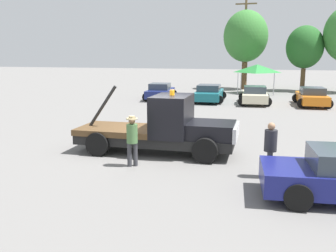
% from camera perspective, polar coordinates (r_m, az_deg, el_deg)
% --- Properties ---
extents(ground_plane, '(160.00, 160.00, 0.00)m').
position_cam_1_polar(ground_plane, '(14.25, -1.94, -4.04)').
color(ground_plane, slate).
extents(tow_truck, '(6.07, 2.33, 2.51)m').
position_cam_1_polar(tow_truck, '(13.94, -0.50, -0.42)').
color(tow_truck, black).
rests_on(tow_truck, ground).
extents(person_near_truck, '(0.38, 0.38, 1.69)m').
position_cam_1_polar(person_near_truck, '(11.59, 15.34, -2.96)').
color(person_near_truck, '#38383D').
rests_on(person_near_truck, ground).
extents(person_at_hood, '(0.38, 0.38, 1.70)m').
position_cam_1_polar(person_at_hood, '(12.35, -5.49, -1.65)').
color(person_at_hood, '#38383D').
rests_on(person_at_hood, ground).
extents(parked_car_navy, '(2.68, 4.55, 1.34)m').
position_cam_1_polar(parked_car_navy, '(30.80, -1.19, 5.26)').
color(parked_car_navy, navy).
rests_on(parked_car_navy, ground).
extents(parked_car_teal, '(2.70, 4.95, 1.34)m').
position_cam_1_polar(parked_car_teal, '(29.57, 6.28, 4.97)').
color(parked_car_teal, '#196670').
rests_on(parked_car_teal, ground).
extents(parked_car_cream, '(2.64, 4.71, 1.34)m').
position_cam_1_polar(parked_car_cream, '(28.88, 13.05, 4.61)').
color(parked_car_cream, beige).
rests_on(parked_car_cream, ground).
extents(parked_car_orange, '(2.58, 4.77, 1.34)m').
position_cam_1_polar(parked_car_orange, '(29.00, 21.06, 4.19)').
color(parked_car_orange, orange).
rests_on(parked_car_orange, ground).
extents(canopy_tent_green, '(3.27, 3.27, 2.73)m').
position_cam_1_polar(canopy_tent_green, '(36.54, 13.43, 8.52)').
color(canopy_tent_green, '#9E9EA3').
rests_on(canopy_tent_green, ground).
extents(tree_center, '(3.62, 3.62, 6.46)m').
position_cam_1_polar(tree_center, '(40.21, 20.12, 11.20)').
color(tree_center, brown).
rests_on(tree_center, ground).
extents(tree_right, '(4.56, 4.56, 8.15)m').
position_cam_1_polar(tree_right, '(40.72, 11.75, 13.21)').
color(tree_right, brown).
rests_on(tree_right, ground).
extents(traffic_cone, '(0.40, 0.40, 0.55)m').
position_cam_1_polar(traffic_cone, '(17.72, 9.09, -0.36)').
color(traffic_cone, black).
rests_on(traffic_cone, ground).
extents(utility_pole, '(2.20, 0.24, 10.01)m').
position_cam_1_polar(utility_pole, '(41.34, 11.64, 12.90)').
color(utility_pole, brown).
rests_on(utility_pole, ground).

